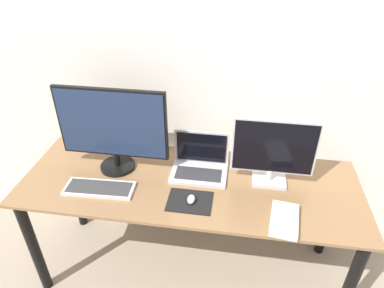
{
  "coord_description": "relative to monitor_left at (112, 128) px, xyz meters",
  "views": [
    {
      "loc": [
        0.24,
        -1.14,
        1.98
      ],
      "look_at": [
        0.01,
        0.35,
        1.0
      ],
      "focal_mm": 32.0,
      "sensor_mm": 36.0,
      "label": 1
    }
  ],
  "objects": [
    {
      "name": "wall_back",
      "position": [
        0.44,
        0.33,
        0.24
      ],
      "size": [
        7.0,
        0.05,
        2.5
      ],
      "color": "silver",
      "rests_on": "ground_plane"
    },
    {
      "name": "desk",
      "position": [
        0.44,
        -0.07,
        -0.4
      ],
      "size": [
        1.9,
        0.68,
        0.75
      ],
      "color": "olive",
      "rests_on": "ground_plane"
    },
    {
      "name": "monitor_left",
      "position": [
        0.0,
        0.0,
        0.0
      ],
      "size": [
        0.62,
        0.2,
        0.51
      ],
      "color": "black",
      "rests_on": "desk"
    },
    {
      "name": "monitor_right",
      "position": [
        0.88,
        0.0,
        -0.06
      ],
      "size": [
        0.45,
        0.13,
        0.4
      ],
      "color": "silver",
      "rests_on": "desk"
    },
    {
      "name": "laptop",
      "position": [
        0.49,
        0.04,
        -0.21
      ],
      "size": [
        0.32,
        0.22,
        0.23
      ],
      "color": "silver",
      "rests_on": "desk"
    },
    {
      "name": "keyboard",
      "position": [
        -0.03,
        -0.21,
        -0.26
      ],
      "size": [
        0.38,
        0.16,
        0.02
      ],
      "color": "silver",
      "rests_on": "desk"
    },
    {
      "name": "mousepad",
      "position": [
        0.47,
        -0.23,
        -0.27
      ],
      "size": [
        0.23,
        0.18,
        0.0
      ],
      "color": "black",
      "rests_on": "desk"
    },
    {
      "name": "mouse",
      "position": [
        0.48,
        -0.24,
        -0.25
      ],
      "size": [
        0.04,
        0.07,
        0.03
      ],
      "color": "silver",
      "rests_on": "mousepad"
    },
    {
      "name": "book",
      "position": [
        0.95,
        -0.3,
        -0.25
      ],
      "size": [
        0.16,
        0.24,
        0.03
      ],
      "color": "silver",
      "rests_on": "desk"
    }
  ]
}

